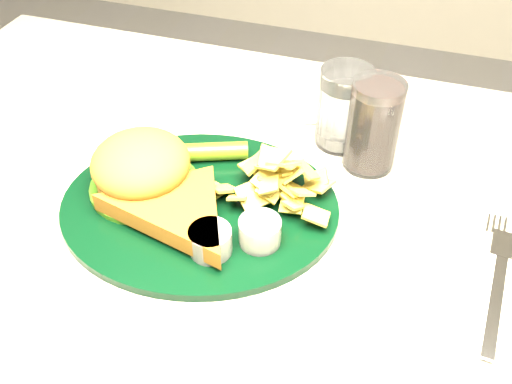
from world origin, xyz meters
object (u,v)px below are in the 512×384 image
at_px(water_glass, 344,108).
at_px(fork_napkin, 495,297).
at_px(cola_glass, 373,126).
at_px(dinner_plate, 198,186).
at_px(table, 245,376).

xyz_separation_m(water_glass, fork_napkin, (0.21, -0.23, -0.05)).
bearing_deg(water_glass, cola_glass, -39.80).
relative_size(dinner_plate, water_glass, 3.01).
height_order(table, cola_glass, cola_glass).
xyz_separation_m(dinner_plate, water_glass, (0.14, 0.19, 0.02)).
relative_size(table, fork_napkin, 6.55).
distance_m(water_glass, cola_glass, 0.06).
distance_m(dinner_plate, fork_napkin, 0.35).
bearing_deg(dinner_plate, fork_napkin, -17.28).
relative_size(dinner_plate, cola_glass, 2.73).
height_order(cola_glass, fork_napkin, cola_glass).
height_order(dinner_plate, water_glass, water_glass).
relative_size(table, cola_glass, 9.54).
relative_size(water_glass, fork_napkin, 0.62).
bearing_deg(water_glass, dinner_plate, -125.17).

